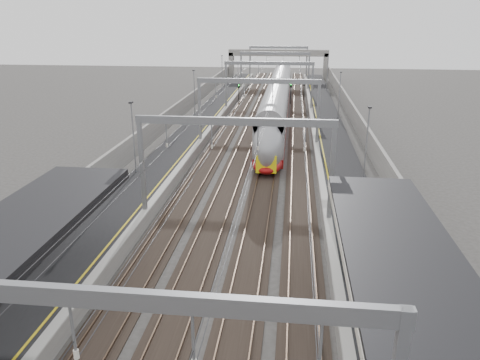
% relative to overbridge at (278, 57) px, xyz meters
% --- Properties ---
extents(platform_left, '(4.00, 120.00, 1.00)m').
position_rel_overbridge_xyz_m(platform_left, '(-8.00, -55.00, -4.81)').
color(platform_left, black).
rests_on(platform_left, ground).
extents(platform_right, '(4.00, 120.00, 1.00)m').
position_rel_overbridge_xyz_m(platform_right, '(8.00, -55.00, -4.81)').
color(platform_right, black).
rests_on(platform_right, ground).
extents(tracks, '(11.40, 140.00, 0.20)m').
position_rel_overbridge_xyz_m(tracks, '(0.00, -55.00, -5.26)').
color(tracks, black).
rests_on(tracks, ground).
extents(overhead_line, '(13.00, 140.00, 6.60)m').
position_rel_overbridge_xyz_m(overhead_line, '(0.00, -48.38, 0.83)').
color(overhead_line, gray).
rests_on(overhead_line, platform_left).
extents(overbridge, '(22.00, 2.20, 6.90)m').
position_rel_overbridge_xyz_m(overbridge, '(0.00, 0.00, 0.00)').
color(overbridge, slate).
rests_on(overbridge, ground).
extents(wall_left, '(0.30, 120.00, 3.20)m').
position_rel_overbridge_xyz_m(wall_left, '(-11.20, -55.00, -3.71)').
color(wall_left, slate).
rests_on(wall_left, ground).
extents(wall_right, '(0.30, 120.00, 3.20)m').
position_rel_overbridge_xyz_m(wall_right, '(11.20, -55.00, -3.71)').
color(wall_right, slate).
rests_on(wall_right, ground).
extents(train, '(2.90, 52.76, 4.57)m').
position_rel_overbridge_xyz_m(train, '(1.50, -43.29, -3.08)').
color(train, '#9E0E0E').
rests_on(train, ground).
extents(bench, '(0.97, 1.71, 0.85)m').
position_rel_overbridge_xyz_m(bench, '(8.05, -86.84, -3.80)').
color(bench, black).
rests_on(bench, platform_right).
extents(signal_green, '(0.32, 0.32, 3.48)m').
position_rel_overbridge_xyz_m(signal_green, '(-5.20, -31.09, -2.89)').
color(signal_green, black).
rests_on(signal_green, ground).
extents(signal_red_near, '(0.32, 0.32, 3.48)m').
position_rel_overbridge_xyz_m(signal_red_near, '(3.20, -29.26, -2.89)').
color(signal_red_near, black).
rests_on(signal_red_near, ground).
extents(signal_red_far, '(0.32, 0.32, 3.48)m').
position_rel_overbridge_xyz_m(signal_red_far, '(5.40, -27.11, -2.89)').
color(signal_red_far, black).
rests_on(signal_red_far, ground).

